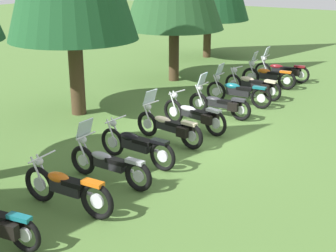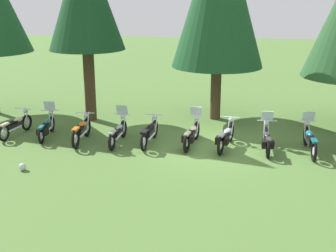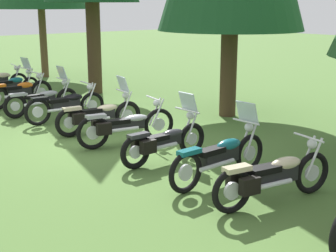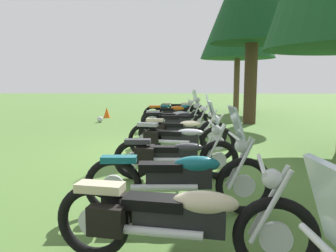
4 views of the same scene
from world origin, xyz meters
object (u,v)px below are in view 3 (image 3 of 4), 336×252
object	(u,v)px
motorcycle_1	(10,85)
motorcycle_5	(98,115)
motorcycle_6	(125,125)
motorcycle_7	(164,141)
motorcycle_4	(66,104)
motorcycle_9	(272,176)
motorcycle_3	(43,99)
motorcycle_2	(20,92)
motorcycle_8	(221,155)

from	to	relation	value
motorcycle_1	motorcycle_5	size ratio (longest dim) A/B	0.95
motorcycle_6	motorcycle_7	size ratio (longest dim) A/B	1.09
motorcycle_4	motorcycle_7	xyz separation A→B (m)	(4.37, -0.12, -0.03)
motorcycle_5	motorcycle_9	world-z (taller)	motorcycle_5
motorcycle_1	motorcycle_4	size ratio (longest dim) A/B	0.94
motorcycle_4	motorcycle_6	bearing A→B (deg)	-87.00
motorcycle_3	motorcycle_6	size ratio (longest dim) A/B	0.97
motorcycle_9	motorcycle_3	bearing A→B (deg)	100.29
motorcycle_1	motorcycle_5	xyz separation A→B (m)	(5.79, -0.05, 0.01)
motorcycle_5	motorcycle_9	size ratio (longest dim) A/B	0.97
motorcycle_1	motorcycle_7	xyz separation A→B (m)	(8.56, -0.21, -0.01)
motorcycle_6	motorcycle_9	bearing A→B (deg)	-79.45
motorcycle_4	motorcycle_7	distance (m)	4.37
motorcycle_1	motorcycle_6	distance (m)	7.07
motorcycle_2	motorcycle_7	xyz separation A→B (m)	(7.00, 0.09, -0.03)
motorcycle_2	motorcycle_3	distance (m)	1.43
motorcycle_7	motorcycle_5	bearing A→B (deg)	86.34
motorcycle_5	motorcycle_6	bearing A→B (deg)	-86.08
motorcycle_4	motorcycle_5	size ratio (longest dim) A/B	1.02
motorcycle_3	motorcycle_5	xyz separation A→B (m)	(2.81, 0.15, 0.01)
motorcycle_5	motorcycle_9	distance (m)	5.50
motorcycle_6	motorcycle_7	world-z (taller)	motorcycle_7
motorcycle_2	motorcycle_4	size ratio (longest dim) A/B	0.97
motorcycle_6	motorcycle_9	world-z (taller)	motorcycle_6
motorcycle_1	motorcycle_6	bearing A→B (deg)	-99.21
motorcycle_3	motorcycle_9	xyz separation A→B (m)	(8.31, -0.00, 0.02)
motorcycle_2	motorcycle_8	size ratio (longest dim) A/B	0.94
motorcycle_1	motorcycle_3	world-z (taller)	motorcycle_3
motorcycle_5	motorcycle_7	size ratio (longest dim) A/B	1.05
motorcycle_5	motorcycle_4	bearing A→B (deg)	98.96
motorcycle_1	motorcycle_7	world-z (taller)	motorcycle_7
motorcycle_2	motorcycle_7	distance (m)	7.00
motorcycle_5	motorcycle_6	size ratio (longest dim) A/B	0.97
motorcycle_8	motorcycle_2	bearing A→B (deg)	89.65
motorcycle_8	motorcycle_9	distance (m)	1.22
motorcycle_6	motorcycle_7	bearing A→B (deg)	-81.48
motorcycle_8	motorcycle_6	bearing A→B (deg)	88.80
motorcycle_1	motorcycle_5	world-z (taller)	motorcycle_5
motorcycle_4	motorcycle_9	bearing A→B (deg)	-86.99
motorcycle_4	motorcycle_6	xyz separation A→B (m)	(2.88, -0.05, -0.01)
motorcycle_2	motorcycle_5	size ratio (longest dim) A/B	0.98
motorcycle_9	motorcycle_5	bearing A→B (deg)	98.74
motorcycle_3	motorcycle_4	size ratio (longest dim) A/B	0.99
motorcycle_5	motorcycle_7	bearing A→B (deg)	-85.65
motorcycle_9	motorcycle_4	bearing A→B (deg)	99.39
motorcycle_3	motorcycle_2	bearing A→B (deg)	94.94
motorcycle_1	motorcycle_3	size ratio (longest dim) A/B	0.95
motorcycle_4	motorcycle_9	xyz separation A→B (m)	(7.10, -0.11, -0.01)
motorcycle_4	motorcycle_6	world-z (taller)	motorcycle_6
motorcycle_3	motorcycle_5	bearing A→B (deg)	-86.03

